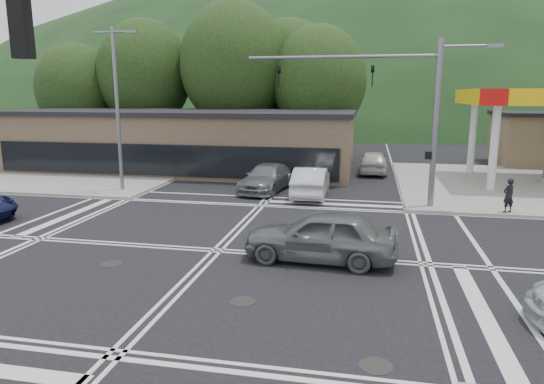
% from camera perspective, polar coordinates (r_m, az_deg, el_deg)
% --- Properties ---
extents(ground, '(120.00, 120.00, 0.00)m').
position_cam_1_polar(ground, '(17.53, -6.48, -6.86)').
color(ground, black).
rests_on(ground, ground).
extents(sidewalk_ne, '(16.00, 16.00, 0.15)m').
position_cam_1_polar(sidewalk_ne, '(32.79, 28.62, 0.59)').
color(sidewalk_ne, gray).
rests_on(sidewalk_ne, ground).
extents(sidewalk_nw, '(16.00, 16.00, 0.15)m').
position_cam_1_polar(sidewalk_nw, '(37.23, -21.62, 2.36)').
color(sidewalk_nw, gray).
rests_on(sidewalk_nw, ground).
extents(commercial_row, '(24.00, 8.00, 4.00)m').
position_cam_1_polar(commercial_row, '(35.53, -10.51, 5.70)').
color(commercial_row, brown).
rests_on(commercial_row, ground).
extents(hill_north, '(252.00, 126.00, 140.00)m').
position_cam_1_polar(hill_north, '(106.08, 8.67, 8.47)').
color(hill_north, '#183518').
rests_on(hill_north, ground).
extents(tree_n_a, '(8.00, 8.00, 11.75)m').
position_cam_1_polar(tree_n_a, '(44.22, -14.74, 13.32)').
color(tree_n_a, '#382619').
rests_on(tree_n_a, ground).
extents(tree_n_b, '(9.00, 9.00, 12.98)m').
position_cam_1_polar(tree_n_b, '(41.41, -4.45, 14.70)').
color(tree_n_b, '#382619').
rests_on(tree_n_b, ground).
extents(tree_n_c, '(7.60, 7.60, 10.87)m').
position_cam_1_polar(tree_n_c, '(40.04, 5.53, 12.92)').
color(tree_n_c, '#382619').
rests_on(tree_n_c, ground).
extents(tree_n_d, '(6.80, 6.80, 9.76)m').
position_cam_1_polar(tree_n_d, '(46.26, -22.03, 11.16)').
color(tree_n_d, '#382619').
rests_on(tree_n_d, ground).
extents(tree_n_e, '(8.40, 8.40, 11.98)m').
position_cam_1_polar(tree_n_e, '(44.42, 2.13, 13.67)').
color(tree_n_e, '#382619').
rests_on(tree_n_e, ground).
extents(streetlight_nw, '(2.50, 0.25, 9.00)m').
position_cam_1_polar(streetlight_nw, '(28.31, -17.67, 10.09)').
color(streetlight_nw, slate).
rests_on(streetlight_nw, ground).
extents(signal_mast_ne, '(11.65, 0.30, 8.00)m').
position_cam_1_polar(signal_mast_ne, '(24.07, 15.83, 10.08)').
color(signal_mast_ne, slate).
rests_on(signal_mast_ne, ground).
extents(car_grey_center, '(5.16, 2.33, 1.72)m').
position_cam_1_polar(car_grey_center, '(16.26, 5.73, -5.14)').
color(car_grey_center, slate).
rests_on(car_grey_center, ground).
extents(car_queue_a, '(1.78, 4.93, 1.62)m').
position_cam_1_polar(car_queue_a, '(26.29, 4.62, 1.22)').
color(car_queue_a, silver).
rests_on(car_queue_a, ground).
extents(car_queue_b, '(1.95, 4.73, 1.60)m').
position_cam_1_polar(car_queue_b, '(34.54, 11.82, 3.49)').
color(car_queue_b, beige).
rests_on(car_queue_b, ground).
extents(car_northbound, '(2.78, 5.38, 1.49)m').
position_cam_1_polar(car_northbound, '(27.75, -0.60, 1.67)').
color(car_northbound, slate).
rests_on(car_northbound, ground).
extents(pedestrian, '(0.69, 0.61, 1.57)m').
position_cam_1_polar(pedestrian, '(24.58, 26.07, -0.36)').
color(pedestrian, black).
rests_on(pedestrian, sidewalk_ne).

